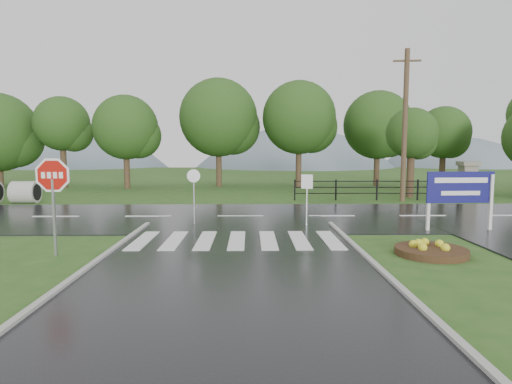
{
  "coord_description": "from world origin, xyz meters",
  "views": [
    {
      "loc": [
        0.42,
        -8.44,
        2.96
      ],
      "look_at": [
        0.62,
        6.0,
        1.5
      ],
      "focal_mm": 30.0,
      "sensor_mm": 36.0,
      "label": 1
    }
  ],
  "objects": [
    {
      "name": "fence_west",
      "position": [
        7.75,
        16.0,
        0.72
      ],
      "size": [
        9.58,
        0.08,
        1.2
      ],
      "color": "black",
      "rests_on": "ground"
    },
    {
      "name": "utility_pole_east",
      "position": [
        9.07,
        15.5,
        4.29
      ],
      "size": [
        1.5,
        0.28,
        8.43
      ],
      "color": "#473523",
      "rests_on": "ground"
    },
    {
      "name": "flower_bed",
      "position": [
        5.49,
        3.23,
        0.15
      ],
      "size": [
        1.98,
        1.98,
        0.4
      ],
      "color": "#332111",
      "rests_on": "ground"
    },
    {
      "name": "pillar_west",
      "position": [
        13.0,
        16.0,
        1.18
      ],
      "size": [
        1.0,
        1.0,
        2.24
      ],
      "color": "gray",
      "rests_on": "ground"
    },
    {
      "name": "entrance_tree_left",
      "position": [
        10.23,
        17.5,
        3.87
      ],
      "size": [
        3.06,
        3.06,
        5.44
      ],
      "color": "#3D2B1C",
      "rests_on": "ground"
    },
    {
      "name": "crosswalk",
      "position": [
        0.0,
        5.0,
        0.06
      ],
      "size": [
        6.5,
        2.8,
        0.02
      ],
      "color": "silver",
      "rests_on": "ground"
    },
    {
      "name": "reg_sign_small",
      "position": [
        2.59,
        7.73,
        1.42
      ],
      "size": [
        0.43,
        0.15,
        1.99
      ],
      "color": "#939399",
      "rests_on": "ground"
    },
    {
      "name": "treeline",
      "position": [
        1.0,
        24.0,
        0.0
      ],
      "size": [
        83.2,
        5.2,
        10.0
      ],
      "color": "#1E4014",
      "rests_on": "ground"
    },
    {
      "name": "estate_billboard",
      "position": [
        7.96,
        6.67,
        1.48
      ],
      "size": [
        2.46,
        0.18,
        2.15
      ],
      "color": "silver",
      "rests_on": "ground"
    },
    {
      "name": "hills",
      "position": [
        3.49,
        65.0,
        -15.54
      ],
      "size": [
        102.0,
        48.0,
        48.0
      ],
      "color": "slate",
      "rests_on": "ground"
    },
    {
      "name": "stop_sign",
      "position": [
        -4.96,
        3.24,
        2.0
      ],
      "size": [
        1.29,
        0.06,
        2.89
      ],
      "color": "#939399",
      "rests_on": "ground"
    },
    {
      "name": "ground",
      "position": [
        0.0,
        0.0,
        0.0
      ],
      "size": [
        120.0,
        120.0,
        0.0
      ],
      "primitive_type": "plane",
      "color": "#2A4F1A",
      "rests_on": "ground"
    },
    {
      "name": "main_road",
      "position": [
        0.0,
        10.0,
        0.0
      ],
      "size": [
        90.0,
        8.0,
        0.04
      ],
      "primitive_type": "cube",
      "color": "black",
      "rests_on": "ground"
    },
    {
      "name": "reg_sign_round",
      "position": [
        -1.76,
        8.04,
        1.38
      ],
      "size": [
        0.51,
        0.08,
        2.18
      ],
      "color": "#939399",
      "rests_on": "ground"
    }
  ]
}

